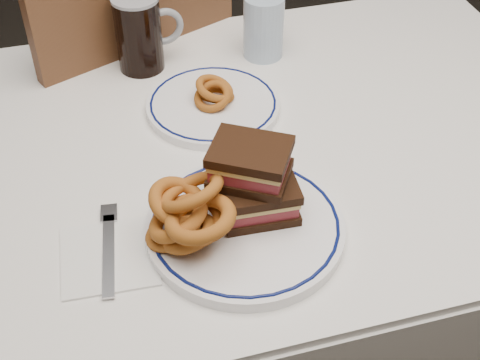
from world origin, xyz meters
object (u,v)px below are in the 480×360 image
object	(u,v)px
chair_far	(122,99)
far_plate	(213,105)
reuben_sandwich	(254,180)
main_plate	(245,227)
beer_mug	(140,32)

from	to	relation	value
chair_far	far_plate	size ratio (longest dim) A/B	4.01
reuben_sandwich	main_plate	bearing A→B (deg)	-128.53
chair_far	beer_mug	xyz separation A→B (m)	(0.04, -0.20, 0.29)
reuben_sandwich	far_plate	bearing A→B (deg)	88.65
chair_far	far_plate	distance (m)	0.46
main_plate	chair_far	bearing A→B (deg)	99.45
chair_far	reuben_sandwich	bearing A→B (deg)	-78.43
far_plate	chair_far	bearing A→B (deg)	110.96
chair_far	beer_mug	distance (m)	0.35
chair_far	main_plate	distance (m)	0.74
chair_far	beer_mug	world-z (taller)	chair_far
main_plate	beer_mug	bearing A→B (deg)	98.30
main_plate	far_plate	size ratio (longest dim) A/B	1.21
chair_far	reuben_sandwich	distance (m)	0.74
chair_far	reuben_sandwich	xyz separation A→B (m)	(0.14, -0.67, 0.29)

